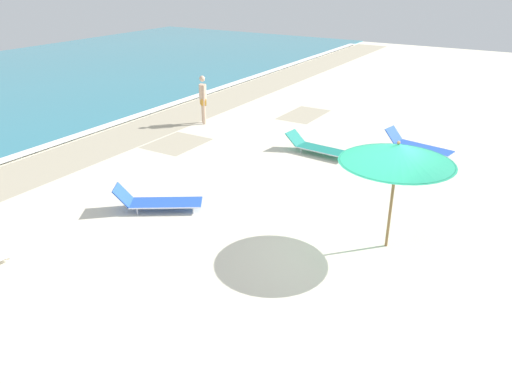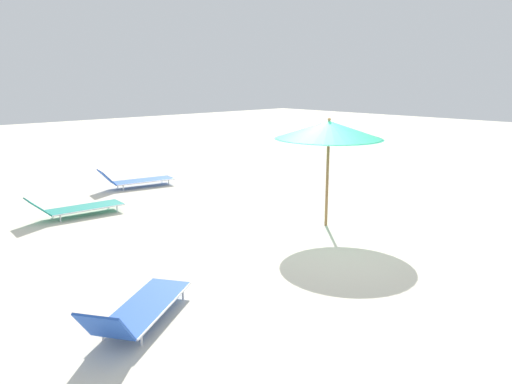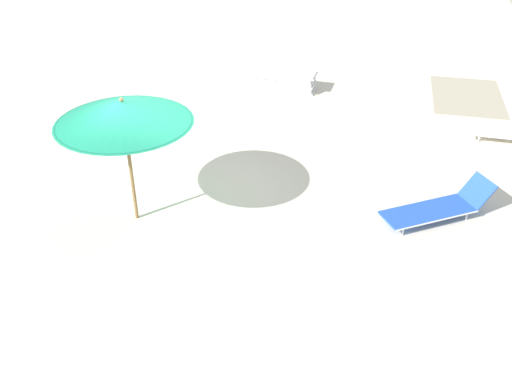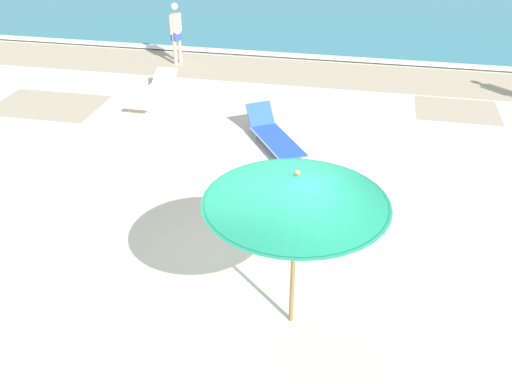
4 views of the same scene
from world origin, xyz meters
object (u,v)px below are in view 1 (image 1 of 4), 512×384
object	(u,v)px
sun_lounger_beside_umbrella	(417,145)
sun_lounger_under_umbrella	(157,201)
beach_umbrella	(397,154)
beachgoer_wading_adult	(203,97)
sun_lounger_near_water_right	(317,147)

from	to	relation	value
sun_lounger_beside_umbrella	sun_lounger_under_umbrella	bearing A→B (deg)	161.18
beach_umbrella	beachgoer_wading_adult	bearing A→B (deg)	58.80
sun_lounger_near_water_right	beachgoer_wading_adult	world-z (taller)	beachgoer_wading_adult
sun_lounger_beside_umbrella	sun_lounger_near_water_right	xyz separation A→B (m)	(-1.82, 2.60, -0.00)
beach_umbrella	sun_lounger_under_umbrella	xyz separation A→B (m)	(-1.18, 5.25, -1.83)
sun_lounger_beside_umbrella	beachgoer_wading_adult	distance (m)	7.71
sun_lounger_near_water_right	sun_lounger_beside_umbrella	bearing A→B (deg)	-49.99
sun_lounger_near_water_right	sun_lounger_under_umbrella	bearing A→B (deg)	168.78
beachgoer_wading_adult	sun_lounger_under_umbrella	bearing A→B (deg)	158.93
beach_umbrella	beachgoer_wading_adult	xyz separation A→B (m)	(5.22, 8.63, -1.05)
sun_lounger_under_umbrella	beachgoer_wading_adult	size ratio (longest dim) A/B	1.16
sun_lounger_under_umbrella	beach_umbrella	bearing A→B (deg)	-110.27
beach_umbrella	beachgoer_wading_adult	size ratio (longest dim) A/B	1.31
sun_lounger_beside_umbrella	sun_lounger_near_water_right	bearing A→B (deg)	135.92
sun_lounger_under_umbrella	sun_lounger_beside_umbrella	size ratio (longest dim) A/B	0.92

